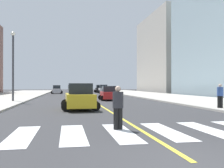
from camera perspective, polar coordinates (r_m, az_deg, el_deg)
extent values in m
plane|color=#333335|center=(6.45, 18.05, -16.54)|extent=(220.00, 220.00, 0.00)
cube|color=#B2ADA3|center=(29.66, 20.64, -3.61)|extent=(10.00, 120.00, 0.15)
cube|color=silver|center=(9.76, -19.60, -10.89)|extent=(0.90, 4.00, 0.01)
cube|color=silver|center=(9.63, -8.78, -11.05)|extent=(0.90, 4.00, 0.01)
cube|color=silver|center=(9.84, 1.96, -10.82)|extent=(0.90, 4.00, 0.01)
cube|color=silver|center=(10.36, 11.91, -10.28)|extent=(0.90, 4.00, 0.01)
cube|color=silver|center=(11.15, 20.64, -9.56)|extent=(0.90, 4.00, 0.01)
cube|color=yellow|center=(45.59, -6.40, -2.54)|extent=(0.16, 80.00, 0.01)
cube|color=#B2ADA3|center=(72.43, 15.12, 6.44)|extent=(18.00, 24.00, 20.55)
cube|color=gold|center=(19.00, -7.31, -3.58)|extent=(2.09, 4.40, 0.93)
cube|color=#1E2328|center=(18.71, -7.25, -1.07)|extent=(1.71, 2.22, 0.79)
cylinder|color=black|center=(20.46, -4.79, -4.36)|extent=(0.71, 0.25, 0.70)
cylinder|color=black|center=(20.32, -10.43, -4.38)|extent=(0.71, 0.25, 0.70)
cylinder|color=black|center=(17.80, -3.74, -4.97)|extent=(0.71, 0.25, 0.70)
cylinder|color=black|center=(17.63, -10.24, -5.01)|extent=(0.71, 0.25, 0.70)
cube|color=#B7B7BC|center=(56.69, -12.32, -1.43)|extent=(1.93, 4.11, 0.87)
cube|color=#1E2328|center=(56.44, -12.32, -0.64)|extent=(1.59, 2.07, 0.74)
cylinder|color=black|center=(57.95, -11.37, -1.74)|extent=(0.66, 0.23, 0.66)
cylinder|color=black|center=(57.98, -13.23, -1.73)|extent=(0.66, 0.23, 0.66)
cylinder|color=black|center=(55.43, -11.37, -1.80)|extent=(0.66, 0.23, 0.66)
cylinder|color=black|center=(55.46, -13.31, -1.80)|extent=(0.66, 0.23, 0.66)
cube|color=black|center=(62.56, -2.82, -1.30)|extent=(2.07, 4.31, 0.91)
cube|color=#1E2328|center=(62.80, -2.84, -0.55)|extent=(1.69, 2.18, 0.77)
cylinder|color=black|center=(61.17, -3.62, -1.65)|extent=(0.70, 0.25, 0.69)
cylinder|color=black|center=(61.35, -1.79, -1.65)|extent=(0.70, 0.25, 0.69)
cylinder|color=black|center=(63.79, -3.80, -1.59)|extent=(0.70, 0.25, 0.69)
cylinder|color=black|center=(63.97, -2.05, -1.59)|extent=(0.70, 0.25, 0.69)
cube|color=slate|center=(47.94, 0.00, -1.71)|extent=(1.73, 3.75, 0.80)
cube|color=#1E2328|center=(48.15, -0.05, -0.85)|extent=(1.44, 1.88, 0.68)
cylinder|color=black|center=(46.66, -0.78, -2.13)|extent=(0.61, 0.20, 0.60)
cylinder|color=black|center=(46.99, 1.29, -2.12)|extent=(0.61, 0.20, 0.60)
cylinder|color=black|center=(48.94, -1.25, -2.04)|extent=(0.61, 0.20, 0.60)
cylinder|color=black|center=(49.25, 0.74, -2.03)|extent=(0.61, 0.20, 0.60)
cube|color=silver|center=(57.25, -1.96, -1.38)|extent=(2.15, 4.40, 0.92)
cube|color=#1E2328|center=(57.49, -1.99, -0.55)|extent=(1.74, 2.23, 0.78)
cylinder|color=black|center=(55.83, -2.85, -1.78)|extent=(0.71, 0.26, 0.70)
cylinder|color=black|center=(56.03, -0.81, -1.77)|extent=(0.71, 0.26, 0.70)
cylinder|color=black|center=(58.50, -3.06, -1.71)|extent=(0.71, 0.26, 0.70)
cylinder|color=black|center=(58.69, -1.12, -1.70)|extent=(0.71, 0.26, 0.70)
cube|color=red|center=(30.41, -0.74, -2.52)|extent=(1.79, 3.82, 0.81)
cube|color=#1E2328|center=(30.61, -0.80, -1.14)|extent=(1.48, 1.92, 0.68)
cylinder|color=black|center=(29.15, -2.12, -3.23)|extent=(0.62, 0.21, 0.61)
cylinder|color=black|center=(29.40, 1.27, -3.21)|extent=(0.62, 0.21, 0.61)
cylinder|color=black|center=(31.47, -2.62, -3.01)|extent=(0.62, 0.21, 0.61)
cylinder|color=black|center=(31.71, 0.52, -2.99)|extent=(0.62, 0.21, 0.61)
cylinder|color=black|center=(10.44, 1.82, -7.80)|extent=(0.20, 0.20, 0.88)
cylinder|color=black|center=(10.37, 0.89, -7.85)|extent=(0.20, 0.20, 0.88)
cylinder|color=#2D2D33|center=(10.33, 1.36, -3.59)|extent=(0.44, 0.44, 0.66)
sphere|color=beige|center=(10.32, 1.36, -1.09)|extent=(0.24, 0.24, 0.24)
cylinder|color=black|center=(20.19, 23.40, -3.72)|extent=(0.20, 0.20, 0.87)
cylinder|color=black|center=(20.19, 22.89, -3.72)|extent=(0.20, 0.20, 0.87)
cylinder|color=#335199|center=(20.16, 23.14, -1.56)|extent=(0.44, 0.44, 0.65)
sphere|color=beige|center=(20.16, 23.14, -0.30)|extent=(0.24, 0.24, 0.24)
cylinder|color=#38383D|center=(28.92, -21.37, 3.39)|extent=(0.20, 0.20, 6.99)
sphere|color=silver|center=(29.38, -21.36, 10.51)|extent=(0.44, 0.44, 0.44)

